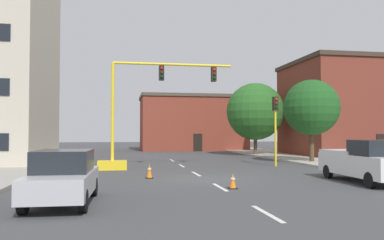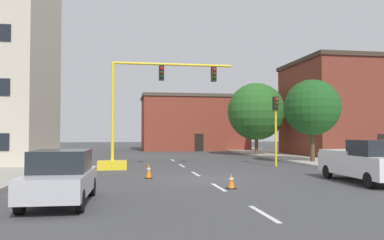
{
  "view_description": "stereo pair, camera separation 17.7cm",
  "coord_description": "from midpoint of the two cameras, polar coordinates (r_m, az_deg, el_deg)",
  "views": [
    {
      "loc": [
        -4.07,
        -19.2,
        2.31
      ],
      "look_at": [
        0.39,
        6.05,
        3.15
      ],
      "focal_mm": 36.67,
      "sensor_mm": 36.0,
      "label": 1
    },
    {
      "loc": [
        -3.89,
        -19.23,
        2.31
      ],
      "look_at": [
        0.39,
        6.05,
        3.15
      ],
      "focal_mm": 36.67,
      "sensor_mm": 36.0,
      "label": 2
    }
  ],
  "objects": [
    {
      "name": "lane_stripe_seg_1",
      "position": [
        11.66,
        10.43,
        -13.23
      ],
      "size": [
        0.16,
        2.4,
        0.01
      ],
      "primitive_type": "cube",
      "color": "silver",
      "rests_on": "ground_plane"
    },
    {
      "name": "traffic_signal_gantry",
      "position": [
        25.16,
        -9.23,
        -2.06
      ],
      "size": [
        8.59,
        1.2,
        6.83
      ],
      "color": "yellow",
      "rests_on": "ground_plane"
    },
    {
      "name": "building_brick_center",
      "position": [
        53.01,
        -0.1,
        -0.43
      ],
      "size": [
        13.94,
        8.61,
        7.27
      ],
      "color": "brown",
      "rests_on": "ground_plane"
    },
    {
      "name": "sidewalk_right",
      "position": [
        31.47,
        19.92,
        -5.84
      ],
      "size": [
        6.0,
        56.0,
        0.14
      ],
      "primitive_type": "cube",
      "color": "#B2ADA3",
      "rests_on": "ground_plane"
    },
    {
      "name": "traffic_cone_roadside_b",
      "position": [
        20.13,
        -6.47,
        -7.39
      ],
      "size": [
        0.36,
        0.36,
        0.75
      ],
      "color": "black",
      "rests_on": "ground_plane"
    },
    {
      "name": "sedan_silver_near_left",
      "position": [
        13.53,
        -18.56,
        -7.8
      ],
      "size": [
        1.97,
        4.55,
        1.74
      ],
      "color": "#B7B7BC",
      "rests_on": "ground_plane"
    },
    {
      "name": "lane_stripe_seg_4",
      "position": [
        27.6,
        -1.7,
        -6.66
      ],
      "size": [
        0.16,
        2.4,
        0.01
      ],
      "primitive_type": "cube",
      "color": "silver",
      "rests_on": "ground_plane"
    },
    {
      "name": "traffic_cone_roadside_a",
      "position": [
        16.41,
        5.64,
        -8.84
      ],
      "size": [
        0.36,
        0.36,
        0.64
      ],
      "color": "black",
      "rests_on": "ground_plane"
    },
    {
      "name": "ground_plane",
      "position": [
        19.76,
        1.69,
        -8.58
      ],
      "size": [
        160.0,
        160.0,
        0.0
      ],
      "primitive_type": "plane",
      "color": "#424244"
    },
    {
      "name": "building_row_right",
      "position": [
        42.74,
        21.88,
        1.55
      ],
      "size": [
        11.88,
        10.12,
        9.49
      ],
      "color": "brown",
      "rests_on": "ground_plane"
    },
    {
      "name": "lane_stripe_seg_2",
      "position": [
        16.86,
        3.79,
        -9.72
      ],
      "size": [
        0.16,
        2.4,
        0.01
      ],
      "primitive_type": "cube",
      "color": "silver",
      "rests_on": "ground_plane"
    },
    {
      "name": "lane_stripe_seg_5",
      "position": [
        33.04,
        -3.09,
        -5.87
      ],
      "size": [
        0.16,
        2.4,
        0.01
      ],
      "primitive_type": "cube",
      "color": "silver",
      "rests_on": "ground_plane"
    },
    {
      "name": "lane_stripe_seg_3",
      "position": [
        22.2,
        0.37,
        -7.83
      ],
      "size": [
        0.16,
        2.4,
        0.01
      ],
      "primitive_type": "cube",
      "color": "silver",
      "rests_on": "ground_plane"
    },
    {
      "name": "sidewalk_left",
      "position": [
        28.37,
        -25.85,
        -6.21
      ],
      "size": [
        6.0,
        56.0,
        0.14
      ],
      "primitive_type": "cube",
      "color": "#9E998E",
      "rests_on": "ground_plane"
    },
    {
      "name": "tree_right_mid",
      "position": [
        31.34,
        16.81,
        1.74
      ],
      "size": [
        4.27,
        4.27,
        6.39
      ],
      "color": "#4C3823",
      "rests_on": "ground_plane"
    },
    {
      "name": "tree_right_far",
      "position": [
        40.75,
        9.05,
        1.22
      ],
      "size": [
        5.87,
        5.87,
        7.43
      ],
      "color": "brown",
      "rests_on": "ground_plane"
    },
    {
      "name": "pickup_truck_white",
      "position": [
        19.9,
        23.74,
        -5.56
      ],
      "size": [
        2.21,
        5.47,
        1.99
      ],
      "color": "white",
      "rests_on": "ground_plane"
    },
    {
      "name": "traffic_light_pole_right",
      "position": [
        27.66,
        11.87,
        0.7
      ],
      "size": [
        0.32,
        0.47,
        4.8
      ],
      "color": "yellow",
      "rests_on": "ground_plane"
    }
  ]
}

